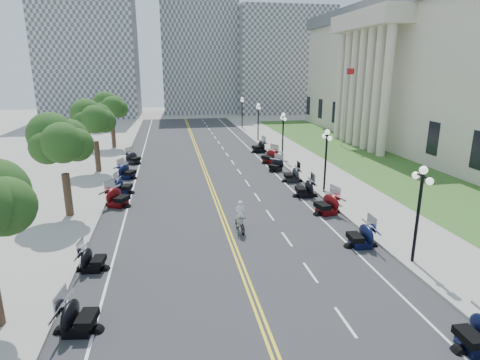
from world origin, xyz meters
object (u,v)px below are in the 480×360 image
bicycle (240,223)px  cyclist_rider (240,202)px  civic_building (451,74)px  flagpole (344,107)px

bicycle → cyclist_rider: 1.36m
civic_building → cyclist_rider: (-31.29, -24.44, -7.00)m
flagpole → cyclist_rider: flagpole is taller
civic_building → flagpole: size_ratio=5.10×
civic_building → flagpole: (-14.00, 0.00, -3.90)m
civic_building → bicycle: bearing=-142.0°
civic_building → bicycle: 40.57m
flagpole → bicycle: bearing=-125.3°
civic_building → bicycle: (-31.29, -24.44, -8.36)m
civic_building → bicycle: size_ratio=28.28×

